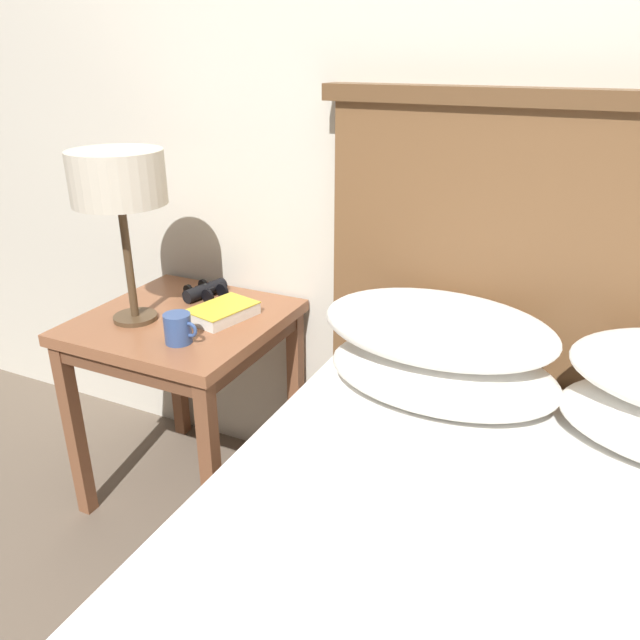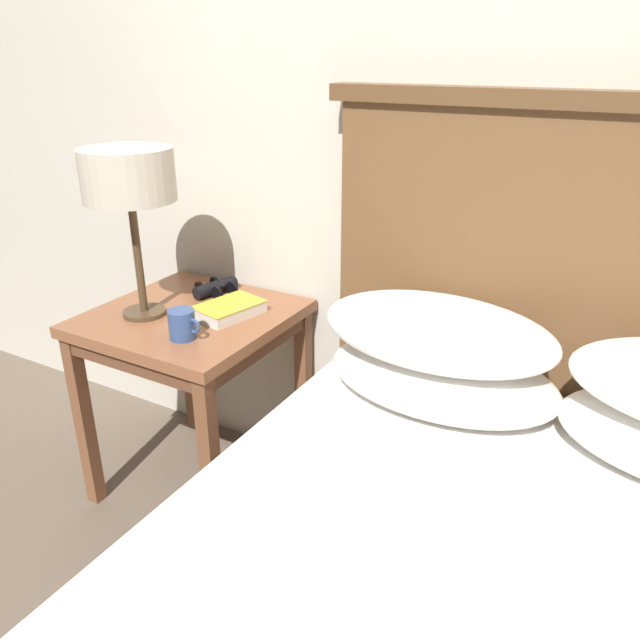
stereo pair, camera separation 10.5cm
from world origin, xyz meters
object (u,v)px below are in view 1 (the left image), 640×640
Objects in this scene: coffee_mug at (178,328)px; nightstand at (184,341)px; binoculars_pair at (206,290)px; table_lamp at (118,182)px; book_on_nightstand at (222,312)px.

nightstand is at bearing 125.00° from coffee_mug.
coffee_mug is at bearing -67.02° from binoculars_pair.
binoculars_pair is 0.35m from coffee_mug.
nightstand is at bearing -80.30° from binoculars_pair.
table_lamp is 2.22× the size of book_on_nightstand.
book_on_nightstand is 2.19× the size of coffee_mug.
binoculars_pair is (0.08, 0.25, -0.39)m from table_lamp.
book_on_nightstand is at bearing 28.41° from table_lamp.
table_lamp is at bearing -144.57° from nightstand.
binoculars_pair is (-0.03, 0.17, 0.11)m from nightstand.
book_on_nightstand is 0.20m from coffee_mug.
coffee_mug reaches higher than binoculars_pair.
table_lamp is at bearing 161.44° from coffee_mug.
table_lamp reaches higher than nightstand.
book_on_nightstand is at bearing 20.72° from nightstand.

